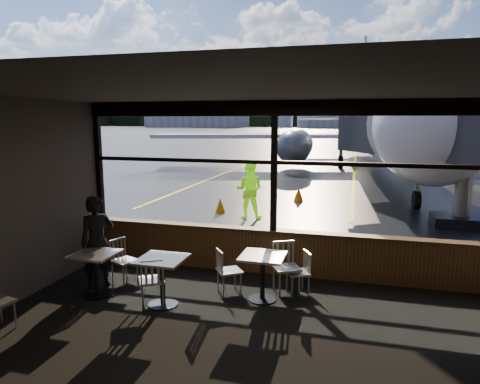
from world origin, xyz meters
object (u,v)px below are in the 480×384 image
at_px(chair_near_w, 229,271).
at_px(chair_near_n, 286,268).
at_px(jet_bridge, 428,140).
at_px(cafe_table_mid, 162,282).
at_px(cafe_table_near, 262,278).
at_px(passenger, 98,242).
at_px(airliner, 383,82).
at_px(chair_mid_s, 152,281).
at_px(cone_wing, 248,164).
at_px(cafe_table_left, 96,275).
at_px(chair_mid_w, 124,261).
at_px(cone_extra, 220,205).
at_px(cone_nose, 299,194).
at_px(ground_crew, 249,190).
at_px(chair_near_e, 298,273).

height_order(chair_near_w, chair_near_n, chair_near_n).
relative_size(jet_bridge, cafe_table_mid, 13.88).
height_order(cafe_table_near, passenger, passenger).
xyz_separation_m(airliner, chair_mid_s, (-4.63, -21.89, -5.03)).
xyz_separation_m(cafe_table_near, cone_wing, (-5.49, 20.79, -0.20)).
height_order(cafe_table_left, chair_mid_s, chair_mid_s).
xyz_separation_m(chair_mid_s, chair_mid_w, (-0.98, 0.79, -0.00)).
height_order(cafe_table_near, chair_near_n, chair_near_n).
distance_m(cafe_table_near, passenger, 3.17).
relative_size(chair_mid_w, passenger, 0.50).
bearing_deg(cafe_table_left, jet_bridge, 49.23).
bearing_deg(chair_near_w, cafe_table_mid, -85.50).
height_order(cafe_table_mid, passenger, passenger).
bearing_deg(cone_wing, cone_extra, -79.67).
xyz_separation_m(cone_nose, cone_wing, (-4.89, 11.37, -0.06)).
bearing_deg(cafe_table_near, airliner, 82.34).
bearing_deg(cafe_table_mid, jet_bridge, 55.79).
relative_size(jet_bridge, passenger, 6.71).
bearing_deg(cafe_table_left, passenger, 117.78).
bearing_deg(cafe_table_left, ground_crew, 80.64).
xyz_separation_m(chair_near_w, cone_nose, (0.03, 9.30, -0.14)).
relative_size(airliner, chair_near_e, 44.80).
bearing_deg(chair_near_e, cafe_table_left, 78.88).
height_order(chair_near_e, chair_near_w, chair_near_w).
bearing_deg(cone_nose, cafe_table_mid, -95.56).
distance_m(cone_wing, cone_extra, 14.32).
distance_m(cafe_table_mid, cone_wing, 21.80).
bearing_deg(cone_wing, cafe_table_mid, -79.68).
height_order(chair_near_w, passenger, passenger).
bearing_deg(chair_near_w, chair_mid_s, -89.80).
height_order(chair_near_w, chair_mid_s, chair_mid_s).
distance_m(chair_near_w, cone_nose, 9.30).
relative_size(cone_wing, cone_extra, 0.87).
bearing_deg(chair_near_e, cone_extra, 1.42).
bearing_deg(chair_near_w, passenger, -118.07).
distance_m(chair_near_w, chair_mid_w, 2.11).
relative_size(airliner, cone_wing, 82.65).
xyz_separation_m(cafe_table_left, chair_near_n, (3.26, 1.01, 0.07)).
bearing_deg(passenger, chair_near_n, -38.64).
distance_m(cafe_table_mid, chair_mid_s, 0.19).
bearing_deg(chair_near_n, airliner, -124.71).
bearing_deg(cafe_table_mid, cafe_table_near, 22.44).
distance_m(cafe_table_near, chair_mid_s, 1.90).
distance_m(chair_near_w, chair_near_n, 1.04).
bearing_deg(cone_nose, chair_mid_s, -96.58).
xyz_separation_m(airliner, cone_wing, (-8.35, -0.43, -5.24)).
xyz_separation_m(cafe_table_near, chair_near_n, (0.35, 0.42, 0.06)).
xyz_separation_m(chair_near_w, chair_mid_w, (-2.11, -0.01, 0.01)).
distance_m(jet_bridge, cone_extra, 6.85).
bearing_deg(airliner, cafe_table_mid, -105.32).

